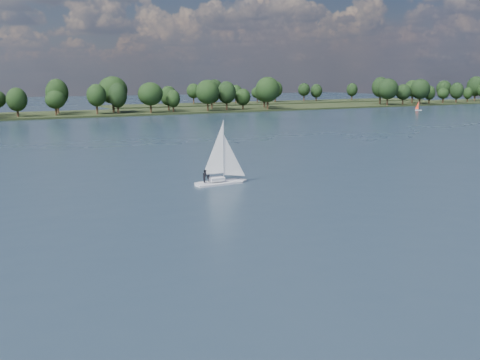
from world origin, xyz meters
The scene contains 6 objects.
ground centered at (0.00, 100.00, 0.00)m, with size 700.00×700.00×0.00m, color #233342.
far_shore centered at (0.00, 212.00, 0.00)m, with size 660.00×40.00×1.50m, color black.
far_shore_back centered at (160.00, 260.00, 0.00)m, with size 220.00×30.00×1.40m, color black.
sailboat centered at (7.31, 49.69, 2.71)m, with size 7.40×2.15×9.71m.
dinghy_orange centered at (174.27, 163.65, 1.12)m, with size 3.02×2.80×4.74m.
treeline centered at (2.47, 208.37, 8.20)m, with size 563.04×74.26×18.56m.
Camera 1 is at (-27.66, -17.70, 15.15)m, focal length 40.00 mm.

